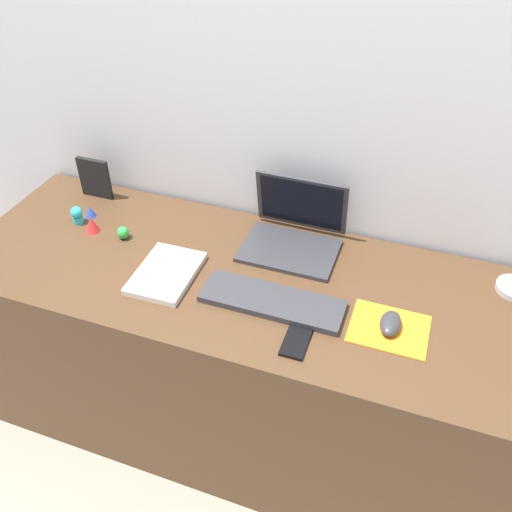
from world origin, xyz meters
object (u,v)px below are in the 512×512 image
(notebook_pad, at_px, (166,273))
(toy_figurine_red, at_px, (92,224))
(mouse, at_px, (391,323))
(cell_phone, at_px, (297,340))
(laptop, at_px, (295,229))
(toy_figurine_green, at_px, (123,233))
(toy_figurine_blue, at_px, (90,211))
(keyboard, at_px, (272,301))
(toy_figurine_cyan, at_px, (77,215))
(picture_frame, at_px, (95,178))

(notebook_pad, height_order, toy_figurine_red, toy_figurine_red)
(mouse, xyz_separation_m, toy_figurine_red, (-1.01, 0.12, 0.01))
(mouse, relative_size, cell_phone, 0.75)
(laptop, distance_m, mouse, 0.45)
(toy_figurine_red, distance_m, toy_figurine_green, 0.12)
(cell_phone, distance_m, toy_figurine_blue, 0.89)
(laptop, distance_m, keyboard, 0.30)
(mouse, bearing_deg, toy_figurine_blue, 169.95)
(toy_figurine_blue, xyz_separation_m, toy_figurine_cyan, (-0.02, -0.05, 0.01))
(cell_phone, height_order, toy_figurine_green, toy_figurine_green)
(laptop, xyz_separation_m, notebook_pad, (-0.32, -0.29, -0.04))
(mouse, height_order, toy_figurine_red, toy_figurine_red)
(picture_frame, bearing_deg, notebook_pad, -35.83)
(mouse, distance_m, picture_frame, 1.15)
(mouse, relative_size, toy_figurine_green, 2.23)
(mouse, distance_m, notebook_pad, 0.67)
(toy_figurine_cyan, bearing_deg, keyboard, -11.76)
(cell_phone, relative_size, toy_figurine_cyan, 2.07)
(mouse, distance_m, toy_figurine_green, 0.90)
(toy_figurine_red, bearing_deg, toy_figurine_blue, 126.78)
(notebook_pad, bearing_deg, toy_figurine_cyan, 158.66)
(toy_figurine_blue, bearing_deg, toy_figurine_red, -53.22)
(mouse, bearing_deg, toy_figurine_green, 172.57)
(laptop, height_order, toy_figurine_red, laptop)
(picture_frame, relative_size, toy_figurine_blue, 3.73)
(picture_frame, relative_size, toy_figurine_green, 3.48)
(toy_figurine_blue, relative_size, toy_figurine_cyan, 0.65)
(picture_frame, bearing_deg, mouse, -15.58)
(cell_phone, distance_m, picture_frame, 0.99)
(cell_phone, bearing_deg, toy_figurine_blue, 158.71)
(toy_figurine_green, bearing_deg, cell_phone, -20.18)
(cell_phone, xyz_separation_m, toy_figurine_red, (-0.78, 0.24, 0.02))
(notebook_pad, bearing_deg, toy_figurine_red, 158.52)
(notebook_pad, distance_m, picture_frame, 0.54)
(toy_figurine_red, height_order, toy_figurine_green, toy_figurine_red)
(mouse, bearing_deg, notebook_pad, -179.37)
(mouse, xyz_separation_m, toy_figurine_green, (-0.89, 0.12, 0.00))
(keyboard, bearing_deg, toy_figurine_green, 166.80)
(picture_frame, bearing_deg, toy_figurine_red, -62.13)
(cell_phone, xyz_separation_m, picture_frame, (-0.88, 0.44, 0.07))
(notebook_pad, xyz_separation_m, toy_figurine_red, (-0.34, 0.12, 0.02))
(toy_figurine_green, bearing_deg, toy_figurine_red, -179.75)
(toy_figurine_cyan, bearing_deg, toy_figurine_green, -7.50)
(mouse, relative_size, toy_figurine_blue, 2.39)
(laptop, xyz_separation_m, keyboard, (0.02, -0.30, -0.04))
(notebook_pad, bearing_deg, keyboard, -2.69)
(laptop, distance_m, toy_figurine_blue, 0.71)
(toy_figurine_cyan, bearing_deg, toy_figurine_red, -19.28)
(laptop, relative_size, notebook_pad, 1.25)
(toy_figurine_blue, bearing_deg, picture_frame, 111.70)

